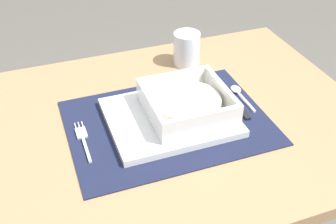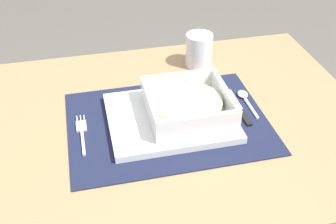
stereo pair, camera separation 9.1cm
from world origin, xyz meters
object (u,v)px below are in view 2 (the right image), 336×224
at_px(fork, 82,131).
at_px(spoon, 244,97).
at_px(drinking_glass, 199,52).
at_px(dining_table, 178,156).
at_px(porridge_bowl, 188,106).
at_px(butter_knife, 240,109).

relative_size(fork, spoon, 1.22).
bearing_deg(spoon, drinking_glass, 103.88).
bearing_deg(dining_table, porridge_bowl, -28.56).
height_order(dining_table, fork, fork).
xyz_separation_m(fork, butter_knife, (0.36, -0.00, 0.00)).
bearing_deg(fork, drinking_glass, 35.99).
bearing_deg(butter_knife, fork, 175.23).
distance_m(spoon, drinking_glass, 0.19).
height_order(porridge_bowl, spoon, porridge_bowl).
bearing_deg(drinking_glass, butter_knife, -81.56).
bearing_deg(fork, spoon, 7.47).
distance_m(porridge_bowl, drinking_glass, 0.25).
bearing_deg(porridge_bowl, butter_knife, 1.99).
xyz_separation_m(dining_table, drinking_glass, (0.11, 0.22, 0.15)).
height_order(spoon, butter_knife, spoon).
distance_m(porridge_bowl, spoon, 0.16).
height_order(butter_knife, drinking_glass, drinking_glass).
distance_m(butter_knife, drinking_glass, 0.23).
height_order(porridge_bowl, butter_knife, porridge_bowl).
distance_m(spoon, butter_knife, 0.05).
xyz_separation_m(butter_knife, drinking_glass, (-0.03, 0.22, 0.03)).
distance_m(fork, spoon, 0.39).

